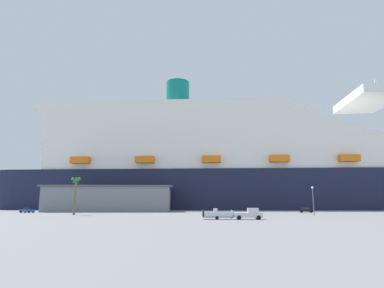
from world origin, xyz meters
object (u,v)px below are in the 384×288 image
object	(u,v)px
small_boat_on_trailer	(222,214)
street_lamp	(313,196)
parked_car_black_coupe	(306,210)
cruise_ship	(233,167)
palm_tree	(76,186)
parked_car_blue_suv	(27,210)
pickup_truck	(249,214)

from	to	relation	value
small_boat_on_trailer	street_lamp	xyz separation A→B (m)	(23.83, 18.54, 3.81)
parked_car_black_coupe	cruise_ship	bearing A→B (deg)	113.69
cruise_ship	parked_car_black_coupe	size ratio (longest dim) A/B	52.45
small_boat_on_trailer	street_lamp	distance (m)	30.43
parked_car_black_coupe	palm_tree	bearing A→B (deg)	-162.33
small_boat_on_trailer	palm_tree	size ratio (longest dim) A/B	0.77
street_lamp	cruise_ship	bearing A→B (deg)	102.25
small_boat_on_trailer	parked_car_blue_suv	world-z (taller)	small_boat_on_trailer
palm_tree	pickup_truck	bearing A→B (deg)	-25.02
parked_car_blue_suv	parked_car_black_coupe	bearing A→B (deg)	3.68
parked_car_blue_suv	small_boat_on_trailer	bearing A→B (deg)	-31.02
parked_car_black_coupe	parked_car_blue_suv	distance (m)	88.55
pickup_truck	parked_car_blue_suv	world-z (taller)	pickup_truck
palm_tree	parked_car_blue_suv	distance (m)	27.46
cruise_ship	small_boat_on_trailer	world-z (taller)	cruise_ship
street_lamp	parked_car_blue_suv	xyz separation A→B (m)	(-83.50, 17.34, -3.94)
street_lamp	palm_tree	bearing A→B (deg)	178.39
small_boat_on_trailer	palm_tree	distance (m)	43.67
palm_tree	parked_car_blue_suv	xyz separation A→B (m)	(-21.55, 15.60, -6.77)
small_boat_on_trailer	parked_car_black_coupe	world-z (taller)	small_boat_on_trailer
small_boat_on_trailer	palm_tree	bearing A→B (deg)	151.99
pickup_truck	parked_car_black_coupe	size ratio (longest dim) A/B	1.22
parked_car_blue_suv	street_lamp	bearing A→B (deg)	-11.73
pickup_truck	street_lamp	distance (m)	26.44
small_boat_on_trailer	pickup_truck	bearing A→B (deg)	-0.14
small_boat_on_trailer	palm_tree	world-z (taller)	palm_tree
small_boat_on_trailer	street_lamp	size ratio (longest dim) A/B	1.06
cruise_ship	palm_tree	xyz separation A→B (m)	(-47.27, -65.84, -12.21)
street_lamp	small_boat_on_trailer	bearing A→B (deg)	-142.13
pickup_truck	parked_car_black_coupe	distance (m)	47.68
pickup_truck	small_boat_on_trailer	size ratio (longest dim) A/B	0.73
pickup_truck	street_lamp	bearing A→B (deg)	45.12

